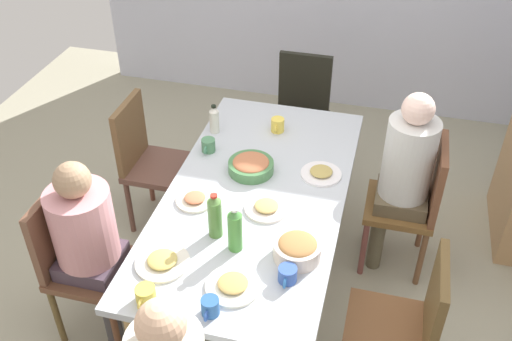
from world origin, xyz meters
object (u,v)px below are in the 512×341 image
dining_table (256,205)px  cup_3 (208,145)px  person_0 (404,170)px  cup_1 (145,295)px  bowl_0 (251,165)px  plate_4 (162,261)px  cup_0 (210,307)px  bottle_0 (235,230)px  chair_0 (415,199)px  bowl_1 (297,249)px  chair_1 (148,157)px  chair_5 (77,257)px  cup_4 (287,275)px  plate_3 (321,173)px  chair_4 (301,109)px  plate_0 (195,199)px  bottle_1 (214,120)px  person_5 (88,236)px  cup_2 (278,125)px  plate_1 (233,285)px  bottle_2 (215,216)px  chair_3 (407,323)px  plate_2 (266,208)px

dining_table → cup_3: (-0.31, -0.37, 0.12)m
person_0 → cup_1: bearing=-38.5°
bowl_0 → plate_4: bearing=-15.0°
cup_0 → bottle_0: bottle_0 is taller
chair_0 → bowl_1: 1.07m
chair_1 → bowl_0: 0.87m
chair_5 → bowl_0: size_ratio=3.55×
person_0 → cup_4: person_0 is taller
cup_4 → bowl_1: bearing=175.2°
plate_3 → chair_4: bearing=-163.9°
plate_0 → bottle_1: size_ratio=1.08×
chair_5 → person_5: 0.19m
plate_4 → cup_2: size_ratio=2.17×
cup_4 → bottle_0: bottle_0 is taller
cup_0 → cup_1: size_ratio=0.91×
chair_1 → plate_1: size_ratio=3.64×
chair_4 → chair_5: size_ratio=1.00×
bowl_0 → bottle_2: bearing=-3.5°
bottle_0 → person_5: bearing=-87.0°
chair_5 → plate_3: bearing=121.4°
bowl_0 → bottle_0: (0.60, 0.09, 0.08)m
chair_5 → chair_1: bearing=180.0°
chair_3 → plate_2: bearing=-114.5°
cup_0 → cup_4: 0.38m
person_0 → chair_5: (0.93, -1.60, -0.20)m
chair_0 → plate_2: 0.99m
chair_5 → plate_3: 1.38m
cup_0 → bottle_2: 0.49m
cup_0 → cup_3: cup_0 is taller
plate_4 → cup_1: cup_1 is taller
cup_1 → chair_3: bearing=108.0°
chair_4 → bottle_0: (1.73, 0.01, 0.36)m
cup_4 → chair_0: bearing=151.5°
cup_2 → cup_0: bearing=1.6°
bowl_1 → cup_4: bearing=-4.8°
plate_1 → bowl_1: (-0.26, 0.24, 0.04)m
cup_2 → bottle_0: size_ratio=0.47×
chair_0 → bottle_2: 1.31m
plate_1 → bowl_0: (-0.84, -0.14, 0.03)m
dining_table → bottle_0: 0.47m
dining_table → plate_2: bearing=36.3°
dining_table → plate_4: size_ratio=7.33×
person_5 → plate_2: size_ratio=5.00×
chair_1 → cup_4: bearing=47.9°
chair_5 → bowl_1: size_ratio=4.01×
plate_4 → bowl_0: size_ratio=1.00×
plate_3 → cup_4: 0.81m
bowl_1 → cup_4: 0.16m
cup_2 → bottle_1: size_ratio=0.63×
chair_0 → plate_3: chair_0 is taller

